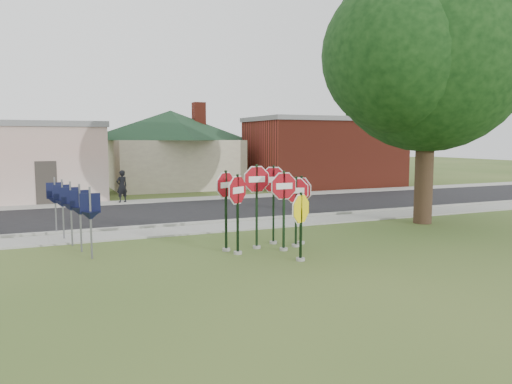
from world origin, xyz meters
name	(u,v)px	position (x,y,z in m)	size (l,w,h in m)	color
ground	(294,262)	(0.00, 0.00, 0.00)	(120.00, 120.00, 0.00)	#34501E
sidewalk_near	(226,227)	(0.00, 5.50, 0.03)	(60.00, 1.60, 0.06)	gray
road	(192,211)	(0.00, 10.00, 0.02)	(60.00, 7.00, 0.04)	black
sidewalk_far	(170,200)	(0.00, 14.30, 0.03)	(60.00, 1.60, 0.06)	gray
curb	(217,222)	(0.00, 6.50, 0.07)	(60.00, 0.20, 0.14)	gray
stop_sign_center	(284,199)	(0.33, 1.32, 1.54)	(1.12, 0.24, 2.48)	gray
stop_sign_yellow	(301,219)	(0.19, 0.02, 1.16)	(0.99, 0.58, 1.99)	gray
stop_sign_left	(238,203)	(-1.09, 1.43, 1.49)	(0.95, 0.64, 2.42)	gray
stop_sign_right	(296,202)	(0.90, 1.64, 1.38)	(1.02, 0.34, 2.27)	gray
stop_sign_back_right	(274,193)	(0.46, 2.31, 1.62)	(0.97, 0.60, 2.59)	gray
stop_sign_back_left	(257,194)	(-0.30, 1.90, 1.66)	(1.11, 0.24, 2.65)	gray
stop_sign_far_right	(301,201)	(1.25, 1.95, 1.37)	(0.36, 1.04, 2.26)	gray
stop_sign_far_left	(226,200)	(-1.26, 1.94, 1.53)	(0.94, 0.49, 2.49)	gray
route_sign_row	(71,207)	(-5.40, 4.50, 1.22)	(1.43, 4.63, 2.00)	#59595E
building_house	(171,134)	(2.00, 22.00, 3.65)	(11.60, 11.60, 6.20)	beige
building_brick	(324,151)	(12.00, 18.50, 2.40)	(10.20, 6.20, 4.75)	maroon
oak_tree	(428,51)	(7.50, 3.50, 6.60)	(11.22, 10.62, 10.42)	#2F2114
bg_tree_right	(377,113)	(22.00, 26.00, 5.58)	(5.60, 5.60, 8.40)	#2F2114
pedestrian	(122,186)	(-2.46, 14.27, 0.88)	(0.60, 0.39, 1.64)	black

